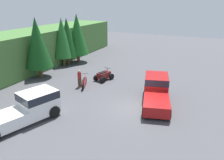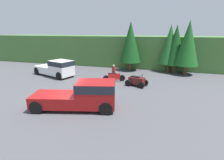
{
  "view_description": "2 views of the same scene",
  "coord_description": "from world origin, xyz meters",
  "px_view_note": "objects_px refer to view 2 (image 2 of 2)",
  "views": [
    {
      "loc": [
        -14.93,
        -4.79,
        8.06
      ],
      "look_at": [
        2.8,
        3.31,
        0.95
      ],
      "focal_mm": 35.0,
      "sensor_mm": 36.0,
      "label": 1
    },
    {
      "loc": [
        7.18,
        -11.45,
        5.32
      ],
      "look_at": [
        2.8,
        3.31,
        0.95
      ],
      "focal_mm": 28.0,
      "sensor_mm": 36.0,
      "label": 2
    }
  ],
  "objects_px": {
    "pickup_truck_red": "(83,95)",
    "pickup_truck_second": "(57,68)",
    "quad_atv": "(137,81)",
    "rider_person": "(114,72)",
    "dirt_bike": "(114,77)"
  },
  "relations": [
    {
      "from": "pickup_truck_second",
      "to": "dirt_bike",
      "type": "relative_size",
      "value": 2.54
    },
    {
      "from": "pickup_truck_second",
      "to": "pickup_truck_red",
      "type": "bearing_deg",
      "value": -28.22
    },
    {
      "from": "pickup_truck_red",
      "to": "pickup_truck_second",
      "type": "distance_m",
      "value": 10.19
    },
    {
      "from": "pickup_truck_second",
      "to": "quad_atv",
      "type": "relative_size",
      "value": 2.53
    },
    {
      "from": "dirt_bike",
      "to": "rider_person",
      "type": "distance_m",
      "value": 0.65
    },
    {
      "from": "pickup_truck_red",
      "to": "dirt_bike",
      "type": "relative_size",
      "value": 2.66
    },
    {
      "from": "quad_atv",
      "to": "rider_person",
      "type": "relative_size",
      "value": 1.29
    },
    {
      "from": "dirt_bike",
      "to": "rider_person",
      "type": "bearing_deg",
      "value": 90.28
    },
    {
      "from": "quad_atv",
      "to": "rider_person",
      "type": "distance_m",
      "value": 3.07
    },
    {
      "from": "pickup_truck_second",
      "to": "rider_person",
      "type": "bearing_deg",
      "value": 20.07
    },
    {
      "from": "pickup_truck_red",
      "to": "dirt_bike",
      "type": "xyz_separation_m",
      "value": [
        0.18,
        7.19,
        -0.56
      ]
    },
    {
      "from": "dirt_bike",
      "to": "pickup_truck_red",
      "type": "bearing_deg",
      "value": -113.63
    },
    {
      "from": "pickup_truck_red",
      "to": "rider_person",
      "type": "distance_m",
      "value": 7.61
    },
    {
      "from": "pickup_truck_second",
      "to": "dirt_bike",
      "type": "distance_m",
      "value": 7.21
    },
    {
      "from": "pickup_truck_second",
      "to": "rider_person",
      "type": "xyz_separation_m",
      "value": [
        7.01,
        0.21,
        -0.08
      ]
    }
  ]
}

